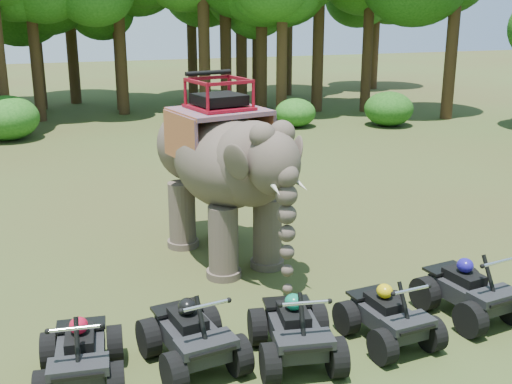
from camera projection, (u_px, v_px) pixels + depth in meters
ground at (275, 299)px, 12.89m from camera, size 110.00×110.00×0.00m
elephant at (222, 169)px, 14.46m from camera, size 3.24×5.38×4.22m
atv_0 at (80, 346)px, 9.84m from camera, size 1.46×1.89×1.31m
atv_1 at (192, 327)px, 10.38m from camera, size 1.63×2.04×1.37m
atv_2 at (296, 322)px, 10.54m from camera, size 1.60×2.01×1.36m
atv_3 at (389, 308)px, 11.10m from camera, size 1.42×1.83×1.26m
atv_4 at (470, 283)px, 12.00m from camera, size 1.60×2.02×1.36m
tree_0 at (119, 26)px, 32.64m from camera, size 6.32×6.32×9.03m
tree_1 at (204, 19)px, 32.31m from camera, size 6.78×6.78×9.69m
tree_2 at (282, 41)px, 31.21m from camera, size 5.45×5.45×7.78m
tree_3 at (368, 37)px, 33.65m from camera, size 5.48×5.48×7.83m
tree_4 at (454, 20)px, 31.23m from camera, size 6.82×6.82×9.74m
tree_30 at (35, 47)px, 30.95m from camera, size 5.05×5.05×7.21m
tree_32 at (241, 13)px, 34.44m from camera, size 7.16×7.16×10.23m
tree_33 at (225, 16)px, 33.77m from camera, size 7.00×7.00×10.00m
tree_35 at (376, 23)px, 42.48m from camera, size 6.10×6.10×8.71m
tree_36 at (118, 37)px, 34.21m from camera, size 5.48×5.48×7.83m
tree_38 at (262, 18)px, 33.26m from camera, size 6.84×6.84×9.78m
tree_39 at (191, 20)px, 37.88m from camera, size 6.54×6.54×9.34m
tree_40 at (319, 15)px, 33.41m from camera, size 7.06×7.06×10.09m
tree_41 at (257, 37)px, 35.84m from camera, size 5.30×5.30×7.57m
tree_42 at (288, 17)px, 39.49m from camera, size 6.72×6.72×9.59m
tree_44 at (36, 32)px, 34.31m from camera, size 5.83×5.83×8.33m
tree_45 at (69, 7)px, 36.00m from camera, size 7.60×7.60×10.85m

